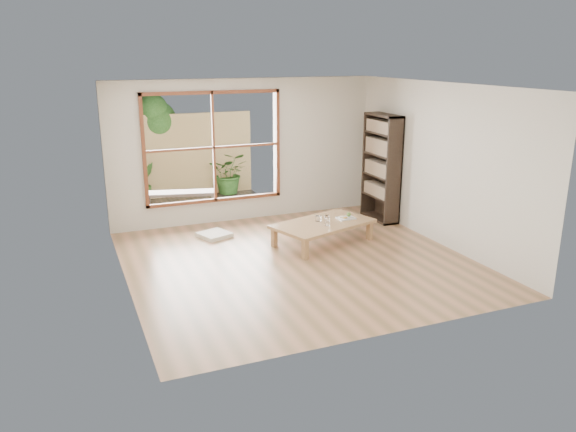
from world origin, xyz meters
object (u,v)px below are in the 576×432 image
Objects in this scene: low_table at (323,225)px; garden_bench at (181,195)px; food_tray at (346,217)px; bookshelf at (381,168)px.

low_table is 1.32× the size of garden_bench.
food_tray is at bearing -11.66° from low_table.
low_table is 6.06× the size of food_tray.
food_tray reaches higher than garden_bench.
bookshelf is 1.43× the size of garden_bench.
bookshelf is 3.88m from garden_bench.
bookshelf is 6.55× the size of food_tray.
bookshelf reaches higher than low_table.
low_table is at bearing -151.98° from bookshelf.
bookshelf is at bearing 9.99° from low_table.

